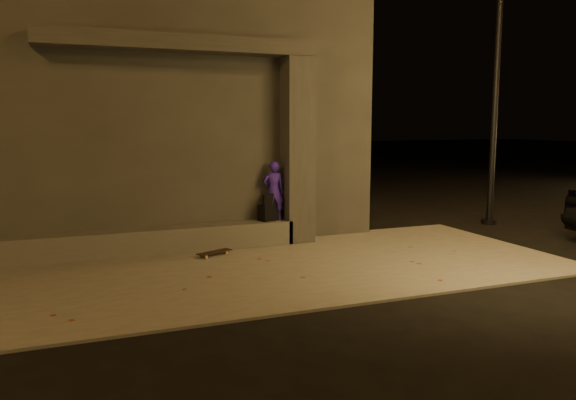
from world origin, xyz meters
name	(u,v)px	position (x,y,z in m)	size (l,w,h in m)	color
ground	(287,310)	(0.00, 0.00, 0.00)	(120.00, 120.00, 0.00)	black
sidewalk	(241,271)	(0.00, 2.00, 0.02)	(11.00, 4.40, 0.04)	#67645B
building	(138,113)	(-1.00, 6.49, 2.61)	(9.00, 5.10, 5.22)	#3A3735
ledge	(133,242)	(-1.50, 3.75, 0.27)	(6.00, 0.55, 0.45)	#595550
column	(297,151)	(1.70, 3.75, 1.84)	(0.55, 0.55, 3.60)	#3A3735
canopy	(183,44)	(-0.50, 3.80, 3.78)	(5.00, 0.70, 0.28)	#3A3735
skateboarder	(274,191)	(1.20, 3.75, 1.07)	(0.42, 0.28, 1.16)	#30189D
backpack	(269,211)	(1.10, 3.75, 0.67)	(0.44, 0.36, 0.54)	black
skateboard	(214,252)	(-0.17, 3.10, 0.10)	(0.69, 0.43, 0.08)	black
street_lamp_2	(498,40)	(6.78, 4.02, 4.27)	(0.36, 0.36, 7.55)	black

